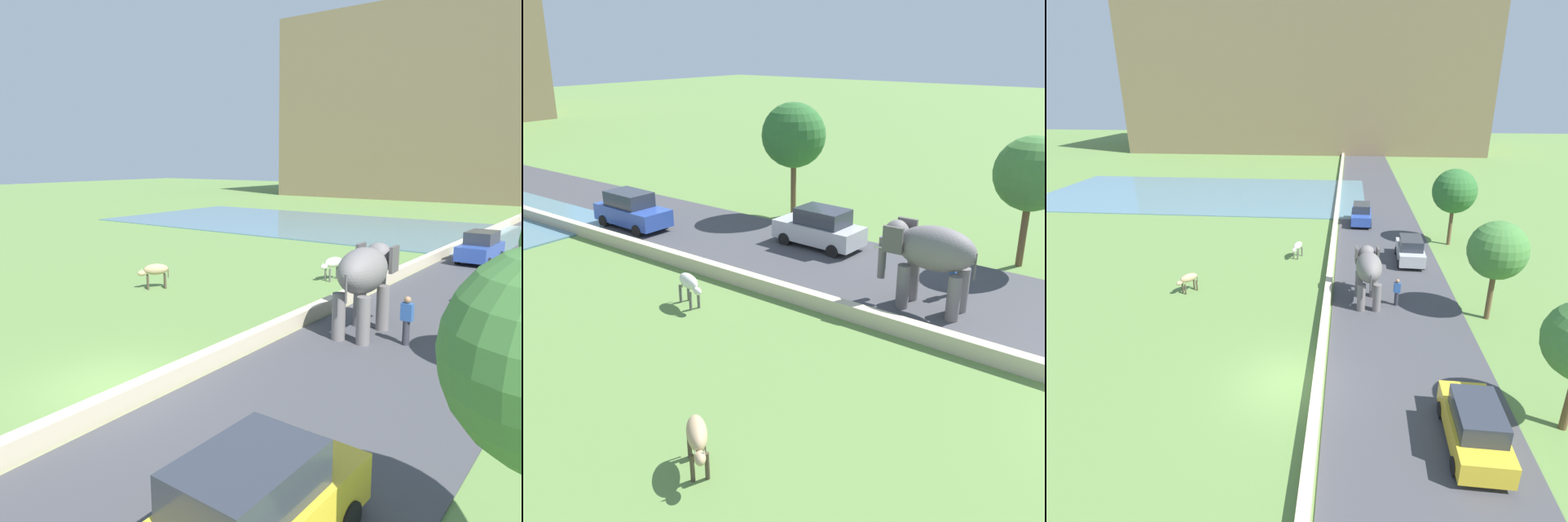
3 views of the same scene
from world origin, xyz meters
TOP-DOWN VIEW (x-y plane):
  - ground_plane at (0.00, 0.00)m, footprint 220.00×220.00m
  - road_surface at (5.00, 20.00)m, footprint 7.00×120.00m
  - barrier_wall at (1.20, 18.00)m, footprint 0.40×110.00m
  - lake at (-14.00, 33.19)m, footprint 36.00×18.00m
  - hill_distant at (-6.00, 78.42)m, footprint 64.00×28.00m
  - elephant at (3.41, 7.66)m, footprint 1.55×3.50m
  - person_beside_elephant at (5.01, 7.33)m, footprint 0.36×0.22m
  - car_yellow at (6.57, -2.83)m, footprint 1.87×4.04m
  - car_blue at (3.43, 23.04)m, footprint 1.89×4.05m
  - car_silver at (6.57, 14.13)m, footprint 1.88×4.05m
  - cow_tan at (-7.03, 8.05)m, footprint 1.15×1.28m
  - cow_white at (-1.26, 14.24)m, footprint 0.75×1.42m

SIDE VIEW (x-z plane):
  - ground_plane at x=0.00m, z-range 0.00..0.00m
  - road_surface at x=5.00m, z-range 0.00..0.06m
  - lake at x=-14.00m, z-range 0.00..0.08m
  - barrier_wall at x=1.20m, z-range 0.00..0.55m
  - cow_tan at x=-7.03m, z-range 0.26..1.41m
  - cow_white at x=-1.26m, z-range 0.26..1.41m
  - person_beside_elephant at x=5.01m, z-range 0.06..1.69m
  - car_yellow at x=6.57m, z-range 0.00..1.80m
  - car_blue at x=3.43m, z-range 0.00..1.80m
  - car_silver at x=6.57m, z-range 0.00..1.80m
  - elephant at x=3.41m, z-range 0.54..3.53m
  - hill_distant at x=-6.00m, z-range 0.00..27.00m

